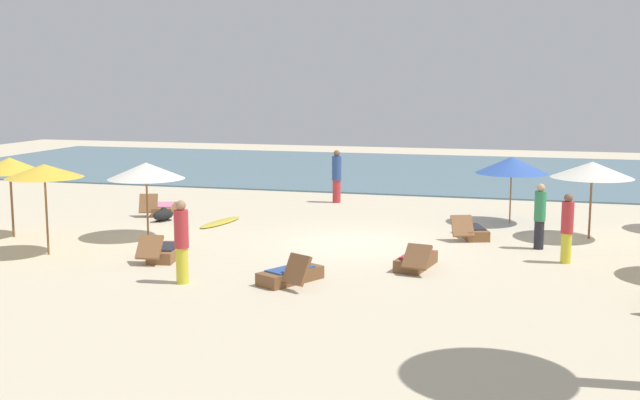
{
  "coord_description": "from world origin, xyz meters",
  "views": [
    {
      "loc": [
        4.55,
        -20.15,
        4.33
      ],
      "look_at": [
        -1.03,
        0.26,
        1.1
      ],
      "focal_mm": 44.55,
      "sensor_mm": 36.0,
      "label": 1
    }
  ],
  "objects_px": {
    "umbrella_0": "(146,171)",
    "person_0": "(182,241)",
    "umbrella_1": "(44,171)",
    "lounger_4": "(416,261)",
    "dog": "(163,215)",
    "umbrella_3": "(592,170)",
    "lounger_1": "(291,275)",
    "umbrella_7": "(512,165)",
    "person_1": "(337,176)",
    "umbrella_2": "(10,165)",
    "lounger_5": "(471,231)",
    "surfboard": "(220,222)",
    "person_2": "(540,216)",
    "lounger_3": "(163,209)",
    "person_3": "(567,228)",
    "lounger_0": "(166,252)"
  },
  "relations": [
    {
      "from": "lounger_5",
      "to": "surfboard",
      "type": "height_order",
      "value": "lounger_5"
    },
    {
      "from": "lounger_4",
      "to": "dog",
      "type": "bearing_deg",
      "value": 154.24
    },
    {
      "from": "umbrella_0",
      "to": "person_0",
      "type": "xyz_separation_m",
      "value": [
        3.03,
        -4.29,
        -0.94
      ]
    },
    {
      "from": "umbrella_2",
      "to": "umbrella_1",
      "type": "bearing_deg",
      "value": -36.99
    },
    {
      "from": "umbrella_3",
      "to": "dog",
      "type": "bearing_deg",
      "value": -177.38
    },
    {
      "from": "lounger_5",
      "to": "person_1",
      "type": "height_order",
      "value": "person_1"
    },
    {
      "from": "umbrella_0",
      "to": "umbrella_7",
      "type": "xyz_separation_m",
      "value": [
        9.54,
        4.92,
        -0.08
      ]
    },
    {
      "from": "person_1",
      "to": "surfboard",
      "type": "xyz_separation_m",
      "value": [
        -2.4,
        -4.91,
        -0.91
      ]
    },
    {
      "from": "umbrella_3",
      "to": "lounger_3",
      "type": "height_order",
      "value": "umbrella_3"
    },
    {
      "from": "umbrella_3",
      "to": "surfboard",
      "type": "height_order",
      "value": "umbrella_3"
    },
    {
      "from": "umbrella_0",
      "to": "umbrella_2",
      "type": "relative_size",
      "value": 0.95
    },
    {
      "from": "umbrella_1",
      "to": "lounger_4",
      "type": "distance_m",
      "value": 9.31
    },
    {
      "from": "umbrella_0",
      "to": "person_2",
      "type": "xyz_separation_m",
      "value": [
        10.39,
        1.32,
        -0.99
      ]
    },
    {
      "from": "person_3",
      "to": "dog",
      "type": "distance_m",
      "value": 12.09
    },
    {
      "from": "umbrella_7",
      "to": "person_1",
      "type": "distance_m",
      "value": 6.64
    },
    {
      "from": "umbrella_0",
      "to": "lounger_1",
      "type": "relative_size",
      "value": 1.23
    },
    {
      "from": "umbrella_7",
      "to": "lounger_4",
      "type": "bearing_deg",
      "value": -106.2
    },
    {
      "from": "lounger_1",
      "to": "lounger_3",
      "type": "relative_size",
      "value": 0.97
    },
    {
      "from": "person_1",
      "to": "lounger_5",
      "type": "bearing_deg",
      "value": -44.92
    },
    {
      "from": "umbrella_2",
      "to": "person_2",
      "type": "xyz_separation_m",
      "value": [
        14.04,
        2.22,
        -1.13
      ]
    },
    {
      "from": "umbrella_3",
      "to": "person_3",
      "type": "bearing_deg",
      "value": -102.49
    },
    {
      "from": "surfboard",
      "to": "person_1",
      "type": "bearing_deg",
      "value": 63.92
    },
    {
      "from": "umbrella_1",
      "to": "lounger_0",
      "type": "distance_m",
      "value": 3.61
    },
    {
      "from": "umbrella_1",
      "to": "lounger_4",
      "type": "bearing_deg",
      "value": 6.27
    },
    {
      "from": "umbrella_3",
      "to": "umbrella_0",
      "type": "bearing_deg",
      "value": -165.41
    },
    {
      "from": "umbrella_3",
      "to": "lounger_1",
      "type": "height_order",
      "value": "umbrella_3"
    },
    {
      "from": "umbrella_2",
      "to": "lounger_1",
      "type": "bearing_deg",
      "value": -17.15
    },
    {
      "from": "umbrella_7",
      "to": "person_3",
      "type": "bearing_deg",
      "value": -73.82
    },
    {
      "from": "lounger_3",
      "to": "lounger_1",
      "type": "bearing_deg",
      "value": -47.74
    },
    {
      "from": "umbrella_7",
      "to": "surfboard",
      "type": "xyz_separation_m",
      "value": [
        -8.47,
        -2.34,
        -1.74
      ]
    },
    {
      "from": "lounger_1",
      "to": "umbrella_3",
      "type": "bearing_deg",
      "value": 46.01
    },
    {
      "from": "person_3",
      "to": "person_2",
      "type": "bearing_deg",
      "value": 112.84
    },
    {
      "from": "umbrella_7",
      "to": "person_3",
      "type": "distance_m",
      "value": 5.35
    },
    {
      "from": "lounger_5",
      "to": "umbrella_0",
      "type": "bearing_deg",
      "value": -164.53
    },
    {
      "from": "umbrella_0",
      "to": "person_1",
      "type": "bearing_deg",
      "value": 65.08
    },
    {
      "from": "umbrella_2",
      "to": "umbrella_7",
      "type": "relative_size",
      "value": 1.03
    },
    {
      "from": "umbrella_2",
      "to": "lounger_4",
      "type": "bearing_deg",
      "value": -3.52
    },
    {
      "from": "lounger_3",
      "to": "person_2",
      "type": "distance_m",
      "value": 11.99
    },
    {
      "from": "lounger_0",
      "to": "person_1",
      "type": "relative_size",
      "value": 0.95
    },
    {
      "from": "umbrella_7",
      "to": "person_2",
      "type": "relative_size",
      "value": 1.26
    },
    {
      "from": "umbrella_7",
      "to": "lounger_5",
      "type": "distance_m",
      "value": 3.14
    },
    {
      "from": "lounger_4",
      "to": "umbrella_2",
      "type": "bearing_deg",
      "value": 176.48
    },
    {
      "from": "umbrella_0",
      "to": "lounger_1",
      "type": "bearing_deg",
      "value": -34.68
    },
    {
      "from": "umbrella_2",
      "to": "lounger_5",
      "type": "xyz_separation_m",
      "value": [
        12.24,
        3.27,
        -1.82
      ]
    },
    {
      "from": "umbrella_3",
      "to": "person_0",
      "type": "bearing_deg",
      "value": -139.83
    },
    {
      "from": "lounger_3",
      "to": "surfboard",
      "type": "height_order",
      "value": "lounger_3"
    },
    {
      "from": "umbrella_2",
      "to": "person_3",
      "type": "distance_m",
      "value": 14.72
    },
    {
      "from": "umbrella_3",
      "to": "surfboard",
      "type": "bearing_deg",
      "value": -177.44
    },
    {
      "from": "umbrella_2",
      "to": "lounger_5",
      "type": "relative_size",
      "value": 1.24
    },
    {
      "from": "lounger_5",
      "to": "person_3",
      "type": "xyz_separation_m",
      "value": [
        2.41,
        -2.53,
        0.68
      ]
    }
  ]
}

